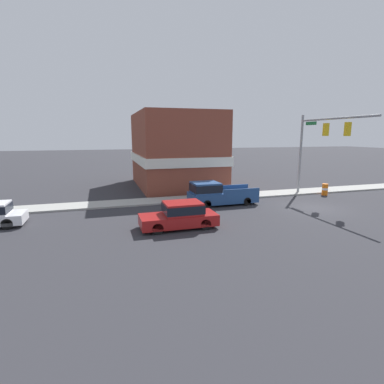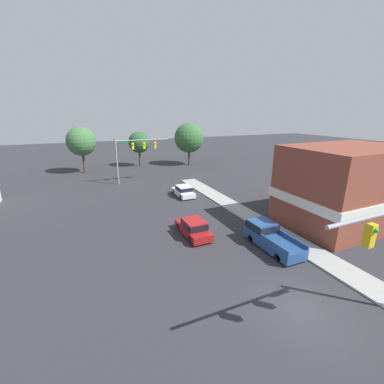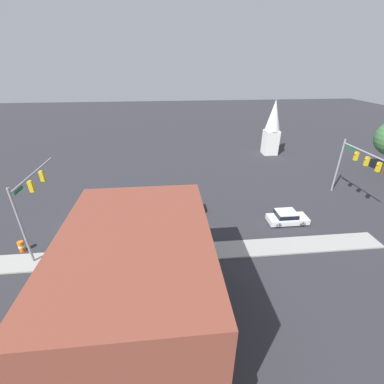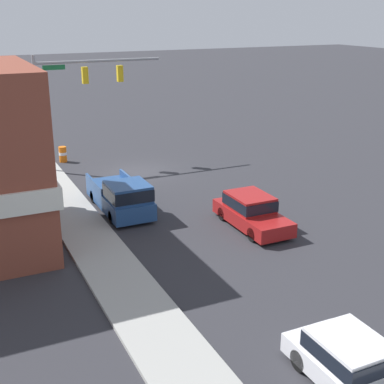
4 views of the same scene
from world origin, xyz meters
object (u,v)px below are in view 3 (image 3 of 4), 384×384
(car_oncoming, at_px, (287,217))
(pickup_truck_parked, at_px, (142,232))
(construction_barrel, at_px, (21,246))
(car_lead, at_px, (183,205))

(car_oncoming, distance_m, pickup_truck_parked, 15.68)
(car_oncoming, relative_size, construction_barrel, 4.04)
(car_lead, height_order, construction_barrel, car_lead)
(car_oncoming, relative_size, pickup_truck_parked, 0.79)
(car_lead, relative_size, construction_barrel, 4.32)
(car_lead, relative_size, car_oncoming, 1.07)
(pickup_truck_parked, distance_m, construction_barrel, 11.15)
(car_lead, xyz_separation_m, pickup_truck_parked, (5.05, -4.37, 0.10))
(pickup_truck_parked, bearing_deg, car_oncoming, 95.39)
(pickup_truck_parked, height_order, construction_barrel, pickup_truck_parked)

